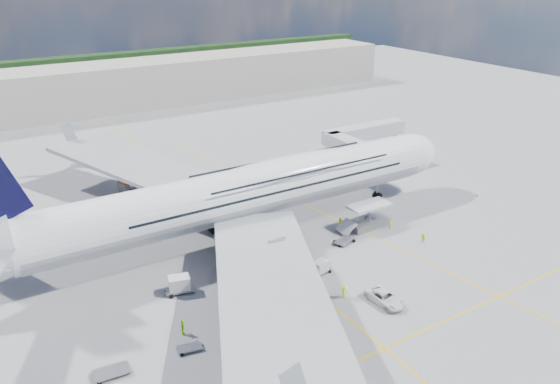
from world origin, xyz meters
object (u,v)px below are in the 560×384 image
crew_wing (182,327)px  dolly_nose_far (320,267)px  cone_nose (477,195)px  cone_wing_right_outer (239,331)px  airliner (247,192)px  dolly_row_a (112,372)px  crew_nose (390,225)px  service_van (385,298)px  dolly_back (179,284)px  crew_loader (423,239)px  cone_wing_left_outer (106,211)px  cargo_loader (367,219)px  cone_wing_right_inner (236,265)px  crew_van (340,222)px  baggage_tug (246,284)px  catering_truck_outer (107,155)px  jet_bridge (360,139)px  crew_tug (345,291)px  cone_wing_left_inner (125,210)px  dolly_row_b (189,348)px  dolly_nose_near (344,240)px  dolly_row_c (258,307)px  catering_truck_inner (137,179)px

crew_wing → dolly_nose_far: bearing=-69.6°
cone_nose → cone_wing_right_outer: (-52.11, -11.79, 0.05)m
airliner → dolly_row_a: 32.48m
airliner → crew_nose: airliner is taller
service_van → dolly_back: bearing=139.8°
crew_loader → cone_wing_left_outer: 49.37m
cargo_loader → cone_wing_right_inner: bearing=-179.9°
dolly_nose_far → crew_van: size_ratio=2.03×
baggage_tug → catering_truck_outer: size_ratio=0.39×
jet_bridge → crew_wing: jet_bridge is taller
crew_tug → dolly_row_a: bearing=162.0°
cone_wing_left_inner → cone_wing_right_inner: bearing=-73.3°
crew_nose → cone_nose: bearing=-40.9°
dolly_row_b → crew_wing: (0.42, 2.77, 0.65)m
dolly_nose_near → catering_truck_outer: catering_truck_outer is taller
dolly_row_a → cone_wing_left_inner: bearing=76.2°
dolly_nose_near → baggage_tug: size_ratio=1.11×
catering_truck_outer → cone_nose: (49.49, -48.94, -1.82)m
crew_wing → cone_nose: 58.08m
jet_bridge → airliner: bearing=-159.7°
dolly_row_c → cone_wing_left_inner: dolly_row_c is taller
catering_truck_outer → cone_wing_right_outer: bearing=-69.2°
airliner → crew_loader: size_ratio=51.82×
dolly_back → cone_wing_right_inner: bearing=26.9°
dolly_nose_near → cargo_loader: bearing=-0.1°
crew_nose → cone_wing_right_inner: size_ratio=3.14×
dolly_nose_near → catering_truck_outer: 54.10m
catering_truck_inner → service_van: (13.56, -49.15, -1.22)m
dolly_row_c → crew_nose: bearing=16.2°
service_van → cone_nose: bearing=21.1°
dolly_nose_far → service_van: dolly_nose_far is taller
baggage_tug → catering_truck_inner: 38.03m
airliner → dolly_back: bearing=-148.0°
dolly_row_a → dolly_back: bearing=47.0°
crew_loader → dolly_back: bearing=-127.5°
catering_truck_inner → crew_wing: size_ratio=3.90×
airliner → catering_truck_outer: (-9.30, 40.95, -4.79)m
cargo_loader → dolly_row_c: size_ratio=2.83×
dolly_nose_near → crew_tug: (-8.55, -11.04, 0.54)m
dolly_row_c → service_van: dolly_row_c is taller
catering_truck_inner → crew_tug: (10.21, -45.79, -1.05)m
dolly_back → cargo_loader: bearing=18.2°
dolly_back → crew_tug: size_ratio=2.10×
dolly_row_c → cone_nose: (48.76, 9.91, -0.77)m
dolly_row_c → catering_truck_outer: 58.86m
crew_wing → cone_wing_right_inner: 15.00m
dolly_back → catering_truck_outer: bearing=98.8°
dolly_nose_far → cone_wing_left_inner: bearing=101.9°
catering_truck_inner → crew_tug: 46.92m
airliner → cone_wing_left_inner: airliner is taller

